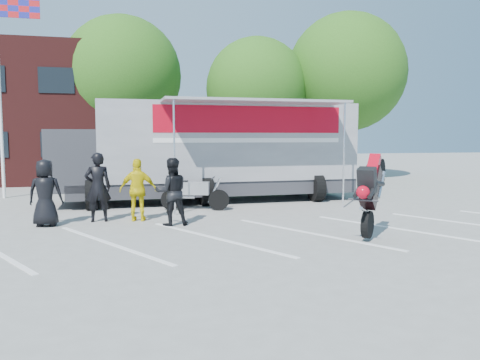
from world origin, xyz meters
name	(u,v)px	position (x,y,z in m)	size (l,w,h in m)	color
ground	(215,249)	(0.00, 0.00, 0.00)	(100.00, 100.00, 0.00)	gray
parking_bay_lines	(208,239)	(0.00, 1.00, 0.01)	(18.00, 5.00, 0.01)	white
flagpole	(6,66)	(-6.24, 10.00, 5.05)	(1.61, 0.12, 8.00)	white
tree_left	(123,75)	(-2.00, 16.00, 5.57)	(6.12, 6.12, 8.64)	#382314
tree_mid	(257,89)	(5.00, 15.00, 4.94)	(5.44, 5.44, 7.68)	#382314
tree_right	(346,73)	(10.00, 14.50, 5.88)	(6.46, 6.46, 9.12)	#382314
transporter_truck	(215,201)	(1.31, 7.31, 0.00)	(11.25, 5.42, 3.58)	#94959C
parked_motorcycle	(195,210)	(0.30, 5.32, 0.00)	(0.76, 2.27, 1.19)	#B8B8BD
stunt_bike_rider	(375,235)	(3.99, 0.45, 0.00)	(0.84, 1.79, 2.10)	black
spectator_leather_a	(45,193)	(-3.92, 3.51, 0.89)	(0.87, 0.57, 1.78)	black
spectator_leather_b	(98,187)	(-2.61, 3.90, 0.97)	(0.71, 0.46, 1.94)	black
spectator_leather_c	(172,192)	(-0.66, 2.87, 0.91)	(0.88, 0.69, 1.81)	black
spectator_hivis	(138,190)	(-1.52, 3.74, 0.88)	(1.03, 0.43, 1.76)	yellow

